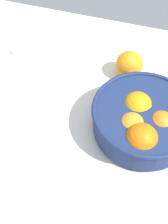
% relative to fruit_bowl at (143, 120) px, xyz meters
% --- Properties ---
extents(ground_plane, '(1.39, 1.01, 0.03)m').
position_rel_fruit_bowl_xyz_m(ground_plane, '(-0.18, -0.02, -0.07)').
color(ground_plane, silver).
extents(fruit_bowl, '(0.28, 0.28, 0.11)m').
position_rel_fruit_bowl_xyz_m(fruit_bowl, '(0.00, 0.00, 0.00)').
color(fruit_bowl, navy).
rests_on(fruit_bowl, ground_plane).
extents(loose_orange_0, '(0.09, 0.09, 0.09)m').
position_rel_fruit_bowl_xyz_m(loose_orange_0, '(-0.08, 0.21, -0.01)').
color(loose_orange_0, orange).
rests_on(loose_orange_0, ground_plane).
extents(spoon, '(0.07, 0.16, 0.01)m').
position_rel_fruit_bowl_xyz_m(spoon, '(-0.48, 0.16, -0.05)').
color(spoon, silver).
rests_on(spoon, ground_plane).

